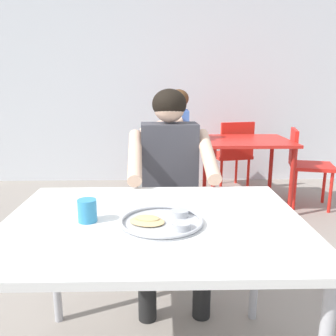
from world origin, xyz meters
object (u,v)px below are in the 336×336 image
(patron_background, at_px, (169,139))
(chair_foreground, at_px, (168,200))
(chair_red_right, at_px, (305,161))
(drinking_cup, at_px, (87,210))
(table_background_red, at_px, (246,148))
(thali_tray, at_px, (163,221))
(chair_red_far, at_px, (233,151))
(diner_foreground, at_px, (170,175))
(table_foreground, at_px, (154,236))
(chair_red_left, at_px, (184,161))

(patron_background, bearing_deg, chair_foreground, -91.84)
(chair_red_right, bearing_deg, drinking_cup, -128.72)
(table_background_red, relative_size, chair_red_right, 1.07)
(thali_tray, distance_m, table_background_red, 2.44)
(table_background_red, height_order, chair_red_far, chair_red_far)
(chair_red_far, bearing_deg, patron_background, -142.99)
(diner_foreground, distance_m, chair_red_far, 2.28)
(table_foreground, relative_size, table_background_red, 1.36)
(chair_red_far, bearing_deg, thali_tray, -106.82)
(diner_foreground, height_order, chair_red_left, diner_foreground)
(chair_red_far, bearing_deg, drinking_cup, -112.26)
(table_background_red, bearing_deg, thali_tray, -111.07)
(table_foreground, bearing_deg, chair_foreground, 85.13)
(chair_red_far, bearing_deg, chair_red_right, -43.87)
(chair_foreground, bearing_deg, drinking_cup, -109.74)
(chair_red_left, bearing_deg, table_background_red, 0.42)
(chair_foreground, height_order, diner_foreground, diner_foreground)
(thali_tray, bearing_deg, table_background_red, 68.93)
(table_background_red, bearing_deg, drinking_cup, -117.55)
(table_foreground, xyz_separation_m, patron_background, (0.12, 2.23, 0.05))
(chair_foreground, xyz_separation_m, diner_foreground, (0.01, -0.22, 0.23))
(diner_foreground, height_order, table_background_red, diner_foreground)
(chair_red_left, distance_m, patron_background, 0.27)
(drinking_cup, relative_size, table_background_red, 0.10)
(drinking_cup, bearing_deg, diner_foreground, 64.46)
(drinking_cup, xyz_separation_m, chair_red_far, (1.16, 2.83, -0.31))
(patron_background, bearing_deg, chair_red_far, 37.01)
(diner_foreground, relative_size, chair_red_far, 1.48)
(diner_foreground, relative_size, table_background_red, 1.42)
(patron_background, bearing_deg, chair_red_right, -0.62)
(chair_red_right, distance_m, chair_red_far, 0.87)
(table_foreground, relative_size, chair_red_right, 1.46)
(drinking_cup, height_order, diner_foreground, diner_foreground)
(table_foreground, height_order, thali_tray, thali_tray)
(table_foreground, height_order, chair_red_far, chair_red_far)
(drinking_cup, bearing_deg, patron_background, 80.41)
(table_foreground, bearing_deg, patron_background, 86.90)
(drinking_cup, height_order, patron_background, patron_background)
(thali_tray, height_order, table_background_red, thali_tray)
(table_foreground, distance_m, chair_red_right, 2.70)
(thali_tray, xyz_separation_m, patron_background, (0.09, 2.28, -0.03))
(diner_foreground, bearing_deg, thali_tray, -93.94)
(table_background_red, bearing_deg, table_foreground, -112.25)
(chair_red_right, relative_size, chair_red_far, 0.97)
(chair_red_right, bearing_deg, patron_background, 179.38)
(table_background_red, relative_size, chair_red_left, 1.01)
(drinking_cup, relative_size, chair_red_far, 0.11)
(chair_foreground, bearing_deg, table_background_red, 57.40)
(chair_foreground, distance_m, table_background_red, 1.55)
(chair_red_right, bearing_deg, diner_foreground, -133.74)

